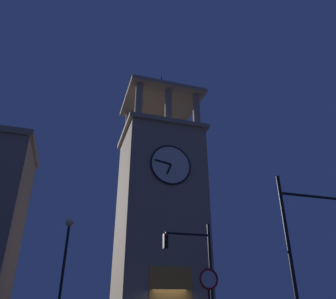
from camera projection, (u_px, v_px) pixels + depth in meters
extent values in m
cube|color=gray|center=(160.00, 221.00, 27.46)|extent=(6.86, 6.30, 16.09)
cube|color=gray|center=(161.00, 137.00, 31.02)|extent=(7.46, 6.90, 0.40)
cylinder|color=gray|center=(196.00, 111.00, 30.44)|extent=(0.70, 0.70, 3.60)
cylinder|color=gray|center=(168.00, 106.00, 29.69)|extent=(0.70, 0.70, 3.60)
cylinder|color=gray|center=(139.00, 101.00, 28.93)|extent=(0.70, 0.70, 3.60)
cylinder|color=gray|center=(179.00, 135.00, 34.83)|extent=(0.70, 0.70, 3.60)
cylinder|color=gray|center=(154.00, 131.00, 34.08)|extent=(0.70, 0.70, 3.60)
cylinder|color=gray|center=(128.00, 127.00, 33.32)|extent=(0.70, 0.70, 3.60)
cube|color=gray|center=(161.00, 103.00, 32.75)|extent=(7.46, 6.90, 0.40)
cylinder|color=black|center=(161.00, 89.00, 33.52)|extent=(0.12, 0.12, 3.19)
cylinder|color=silver|center=(171.00, 165.00, 26.42)|extent=(3.41, 0.12, 3.41)
torus|color=black|center=(171.00, 165.00, 26.40)|extent=(3.57, 0.16, 3.57)
cube|color=black|center=(169.00, 169.00, 26.10)|extent=(0.46, 0.06, 0.92)
cube|color=black|center=(163.00, 162.00, 26.20)|extent=(1.45, 0.06, 0.36)
cube|color=orange|center=(171.00, 297.00, 22.18)|extent=(3.20, 0.24, 4.00)
cylinder|color=black|center=(290.00, 255.00, 12.99)|extent=(0.16, 0.16, 6.93)
cylinder|color=black|center=(318.00, 197.00, 14.68)|extent=(4.06, 0.12, 0.12)
cylinder|color=black|center=(211.00, 278.00, 16.50)|extent=(0.16, 0.16, 5.66)
cylinder|color=black|center=(188.00, 234.00, 17.12)|extent=(2.50, 0.12, 0.12)
cube|color=black|center=(165.00, 241.00, 16.60)|extent=(0.22, 0.30, 0.75)
sphere|color=red|center=(166.00, 235.00, 16.56)|extent=(0.16, 0.16, 0.16)
sphere|color=#392705|center=(166.00, 240.00, 16.46)|extent=(0.16, 0.16, 0.16)
sphere|color=#063316|center=(166.00, 245.00, 16.35)|extent=(0.16, 0.16, 0.16)
cylinder|color=black|center=(62.00, 281.00, 15.83)|extent=(0.14, 0.14, 5.38)
sphere|color=#F9DB8C|center=(70.00, 222.00, 17.09)|extent=(0.44, 0.44, 0.44)
cylinder|color=white|center=(209.00, 279.00, 12.03)|extent=(0.70, 0.04, 0.70)
torus|color=red|center=(209.00, 279.00, 12.02)|extent=(0.78, 0.08, 0.78)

